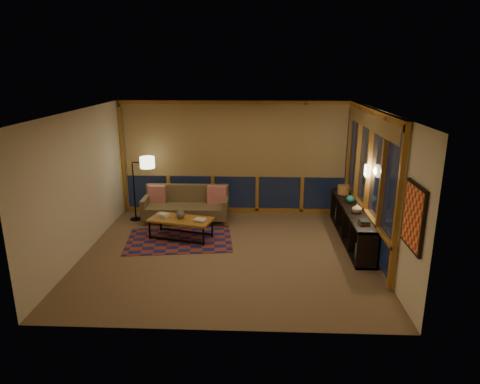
{
  "coord_description": "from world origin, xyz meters",
  "views": [
    {
      "loc": [
        0.55,
        -7.53,
        3.46
      ],
      "look_at": [
        0.22,
        0.19,
        1.18
      ],
      "focal_mm": 32.0,
      "sensor_mm": 36.0,
      "label": 1
    }
  ],
  "objects_px": {
    "floor_lamp": "(134,189)",
    "bookshelf": "(352,223)",
    "coffee_table": "(181,228)",
    "sofa": "(186,205)"
  },
  "relations": [
    {
      "from": "floor_lamp",
      "to": "bookshelf",
      "type": "distance_m",
      "value": 4.91
    },
    {
      "from": "coffee_table",
      "to": "floor_lamp",
      "type": "xyz_separation_m",
      "value": [
        -1.26,
        1.09,
        0.54
      ]
    },
    {
      "from": "sofa",
      "to": "bookshelf",
      "type": "distance_m",
      "value": 3.71
    },
    {
      "from": "sofa",
      "to": "coffee_table",
      "type": "relative_size",
      "value": 1.49
    },
    {
      "from": "floor_lamp",
      "to": "coffee_table",
      "type": "bearing_deg",
      "value": -42.44
    },
    {
      "from": "sofa",
      "to": "bookshelf",
      "type": "height_order",
      "value": "sofa"
    },
    {
      "from": "sofa",
      "to": "coffee_table",
      "type": "xyz_separation_m",
      "value": [
        0.06,
        -1.03,
        -0.18
      ]
    },
    {
      "from": "coffee_table",
      "to": "bookshelf",
      "type": "distance_m",
      "value": 3.52
    },
    {
      "from": "coffee_table",
      "to": "floor_lamp",
      "type": "bearing_deg",
      "value": 153.48
    },
    {
      "from": "coffee_table",
      "to": "bookshelf",
      "type": "relative_size",
      "value": 0.46
    }
  ]
}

